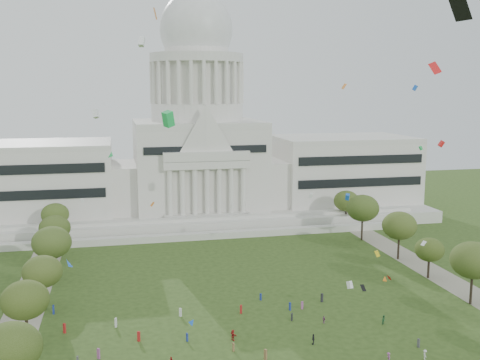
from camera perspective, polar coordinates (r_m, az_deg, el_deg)
capitol at (r=199.84m, az=-4.30°, el=2.57°), size 160.00×64.50×91.30m
path_left at (r=123.10m, az=-21.30°, el=-12.99°), size 8.00×160.00×0.04m
path_right at (r=143.66m, az=20.73°, el=-9.75°), size 8.00×160.00×0.04m
row_tree_l_1 at (r=89.08m, az=-22.29°, el=-15.52°), size 8.86×8.86×12.59m
row_tree_l_2 at (r=107.93m, az=-20.99°, el=-11.31°), size 8.42×8.42×11.97m
row_tree_r_2 at (r=128.89m, az=22.61°, el=-7.54°), size 9.55×9.55×13.58m
row_tree_l_3 at (r=123.47m, az=-19.44°, el=-8.78°), size 8.12×8.12×11.55m
row_tree_r_3 at (r=143.34m, az=18.69°, el=-6.73°), size 7.01×7.01×9.98m
row_tree_l_4 at (r=140.79m, az=-18.59°, el=-6.03°), size 9.29×9.29×13.21m
row_tree_r_4 at (r=155.98m, az=15.89°, el=-4.48°), size 9.19×9.19×13.06m
row_tree_l_5 at (r=159.08m, az=-18.31°, el=-4.66°), size 8.33×8.33×11.85m
row_tree_r_5 at (r=172.81m, az=12.36°, el=-2.81°), size 9.82×9.82×13.96m
row_tree_l_6 at (r=176.87m, az=-18.27°, el=-3.34°), size 8.19×8.19×11.64m
row_tree_r_6 at (r=190.10m, az=10.75°, el=-2.11°), size 8.42×8.42×11.97m
person_2 at (r=115.81m, az=14.42°, el=-13.58°), size 1.05×0.97×1.85m
person_3 at (r=101.82m, az=14.85°, el=-16.98°), size 0.57×1.04×1.57m
person_4 at (r=105.23m, az=7.46°, el=-15.73°), size 0.79×1.22×1.94m
person_5 at (r=105.92m, az=-0.73°, el=-15.47°), size 1.39×1.98×1.98m
person_9 at (r=104.12m, az=18.28°, el=-16.49°), size 0.82×1.21×1.71m
person_10 at (r=114.02m, az=8.52°, el=-13.85°), size 0.76×0.99×1.50m
distant_crowd at (r=107.26m, az=-4.17°, el=-15.23°), size 65.04×37.11×1.91m
kite_swarm at (r=96.12m, az=4.82°, el=0.79°), size 93.82×106.55×61.44m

